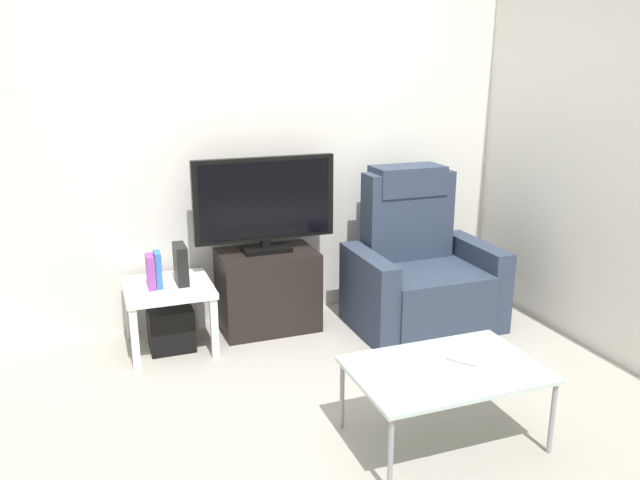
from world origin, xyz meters
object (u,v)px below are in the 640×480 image
at_px(side_table, 168,295).
at_px(game_console, 181,264).
at_px(book_leftmost, 151,272).
at_px(coffee_table, 446,372).
at_px(tv_stand, 268,290).
at_px(recliner_armchair, 419,271).
at_px(cell_phone, 463,360).
at_px(television, 265,202).
at_px(book_middle, 158,270).
at_px(subwoofer_box, 171,327).

bearing_deg(side_table, game_console, 6.34).
height_order(book_leftmost, coffee_table, book_leftmost).
relative_size(tv_stand, side_table, 1.21).
xyz_separation_m(side_table, book_leftmost, (-0.10, -0.02, 0.17)).
height_order(tv_stand, coffee_table, tv_stand).
bearing_deg(recliner_armchair, tv_stand, 173.68).
xyz_separation_m(side_table, cell_phone, (1.21, -1.49, 0.03)).
relative_size(tv_stand, television, 0.68).
relative_size(tv_stand, recliner_armchair, 0.60).
height_order(book_middle, cell_phone, book_middle).
xyz_separation_m(side_table, game_console, (0.09, 0.01, 0.19)).
xyz_separation_m(tv_stand, recliner_armchair, (1.02, -0.27, 0.10)).
bearing_deg(side_table, book_leftmost, -168.69).
distance_m(television, game_console, 0.68).
bearing_deg(book_leftmost, television, 9.54).
distance_m(game_console, coffee_table, 1.84).
bearing_deg(tv_stand, side_table, -172.31).
distance_m(tv_stand, book_leftmost, 0.83).
distance_m(coffee_table, cell_phone, 0.12).
bearing_deg(coffee_table, book_leftmost, 128.66).
relative_size(recliner_armchair, book_leftmost, 5.07).
relative_size(book_middle, coffee_table, 0.26).
distance_m(television, book_middle, 0.82).
distance_m(tv_stand, recliner_armchair, 1.06).
bearing_deg(tv_stand, subwoofer_box, -172.31).
height_order(recliner_armchair, side_table, recliner_armchair).
relative_size(side_table, game_console, 2.15).
relative_size(television, recliner_armchair, 0.88).
bearing_deg(television, cell_phone, -71.44).
bearing_deg(side_table, recliner_armchair, -6.00).
bearing_deg(recliner_armchair, subwoofer_box, -177.50).
height_order(tv_stand, side_table, tv_stand).
bearing_deg(tv_stand, book_leftmost, -171.84).
xyz_separation_m(recliner_armchair, book_leftmost, (-1.80, 0.16, 0.16)).
distance_m(recliner_armchair, side_table, 1.70).
bearing_deg(recliner_armchair, television, 172.68).
distance_m(side_table, coffee_table, 1.87).
height_order(subwoofer_box, book_middle, book_middle).
xyz_separation_m(subwoofer_box, cell_phone, (1.21, -1.49, 0.26)).
relative_size(subwoofer_box, game_console, 1.11).
relative_size(book_middle, game_console, 0.91).
bearing_deg(book_middle, coffee_table, -52.41).
xyz_separation_m(book_leftmost, cell_phone, (1.31, -1.47, -0.14)).
distance_m(recliner_armchair, cell_phone, 1.39).
bearing_deg(television, coffee_table, -75.48).
bearing_deg(coffee_table, book_middle, 127.59).
distance_m(book_leftmost, coffee_table, 1.93).
distance_m(tv_stand, side_table, 0.69).
bearing_deg(cell_phone, book_middle, 94.95).
xyz_separation_m(television, book_middle, (-0.73, -0.13, -0.34)).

